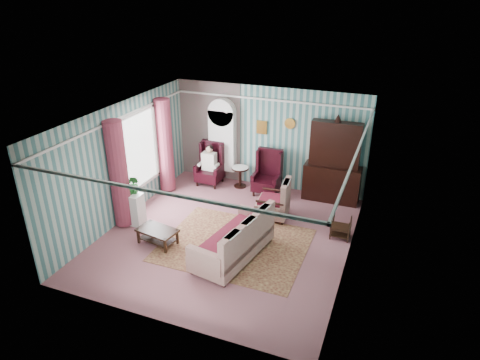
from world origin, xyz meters
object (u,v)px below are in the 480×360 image
at_px(dresser_hutch, 334,160).
at_px(floral_armchair, 273,199).
at_px(bookcase, 222,145).
at_px(nest_table, 341,227).
at_px(wingback_left, 209,164).
at_px(sofa, 233,238).
at_px(wingback_right, 267,173).
at_px(coffee_table, 158,236).
at_px(seated_woman, 209,165).
at_px(round_side_table, 240,177).
at_px(plant_stand, 132,209).

relative_size(dresser_hutch, floral_armchair, 2.37).
bearing_deg(floral_armchair, bookcase, 47.29).
height_order(nest_table, floral_armchair, floral_armchair).
bearing_deg(nest_table, bookcase, 153.08).
bearing_deg(floral_armchair, wingback_left, 57.48).
bearing_deg(sofa, wingback_right, 15.34).
xyz_separation_m(wingback_right, sofa, (0.29, -3.20, -0.14)).
xyz_separation_m(dresser_hutch, coffee_table, (-3.25, -3.60, -1.00)).
height_order(bookcase, wingback_left, bookcase).
xyz_separation_m(bookcase, coffee_table, (0.00, -3.72, -0.94)).
xyz_separation_m(seated_woman, round_side_table, (0.90, 0.15, -0.29)).
distance_m(dresser_hutch, round_side_table, 2.75).
bearing_deg(floral_armchair, seated_woman, 57.48).
bearing_deg(bookcase, floral_armchair, -37.86).
relative_size(dresser_hutch, coffee_table, 2.64).
bearing_deg(plant_stand, floral_armchair, 26.35).
relative_size(sofa, floral_armchair, 2.11).
relative_size(dresser_hutch, plant_stand, 2.95).
bearing_deg(seated_woman, floral_armchair, -27.67).
distance_m(wingback_left, floral_armchair, 2.61).
xyz_separation_m(round_side_table, nest_table, (3.17, -1.70, -0.03)).
relative_size(plant_stand, coffee_table, 0.89).
distance_m(dresser_hutch, sofa, 3.83).
distance_m(dresser_hutch, coffee_table, 4.95).
height_order(bookcase, coffee_table, bookcase).
distance_m(wingback_left, seated_woman, 0.04).
bearing_deg(dresser_hutch, round_side_table, -177.36).
height_order(round_side_table, sofa, sofa).
relative_size(round_side_table, plant_stand, 0.75).
bearing_deg(floral_armchair, nest_table, -105.77).
distance_m(wingback_right, coffee_table, 3.67).
distance_m(dresser_hutch, wingback_right, 1.86).
bearing_deg(bookcase, wingback_left, -122.66).
bearing_deg(wingback_left, sofa, -57.50).
bearing_deg(coffee_table, nest_table, 24.97).
height_order(wingback_right, nest_table, wingback_right).
bearing_deg(seated_woman, round_side_table, 9.46).
relative_size(bookcase, plant_stand, 2.80).
height_order(wingback_left, seated_woman, wingback_left).
xyz_separation_m(seated_woman, nest_table, (4.07, -1.55, -0.32)).
bearing_deg(wingback_left, dresser_hutch, 4.41).
height_order(dresser_hutch, floral_armchair, dresser_hutch).
relative_size(wingback_right, seated_woman, 1.06).
height_order(dresser_hutch, nest_table, dresser_hutch).
bearing_deg(nest_table, dresser_hutch, 107.39).
relative_size(wingback_right, plant_stand, 1.56).
relative_size(bookcase, sofa, 1.06).
bearing_deg(wingback_right, bookcase, 165.43).
height_order(dresser_hutch, wingback_left, dresser_hutch).
bearing_deg(plant_stand, sofa, -8.95).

